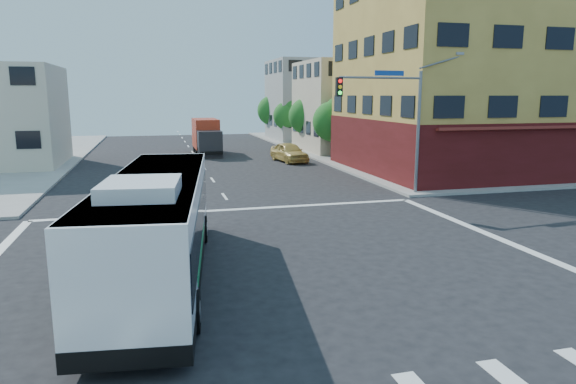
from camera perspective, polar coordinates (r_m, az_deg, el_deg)
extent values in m
plane|color=black|center=(17.02, -1.06, -8.79)|extent=(120.00, 120.00, 0.00)
cube|color=gray|center=(63.99, 22.75, 4.88)|extent=(50.00, 50.00, 0.15)
cube|color=gold|center=(41.58, 20.63, 11.88)|extent=(18.00, 15.00, 14.00)
cube|color=#541314|center=(41.72, 20.17, 5.01)|extent=(18.09, 15.08, 4.00)
cube|color=maroon|center=(36.03, 26.78, 6.27)|extent=(16.00, 1.60, 0.51)
cube|color=#C5B697|center=(53.78, 8.12, 9.37)|extent=(12.00, 10.00, 9.00)
cube|color=gray|center=(66.90, 3.43, 10.13)|extent=(12.00, 10.00, 10.00)
cylinder|color=slate|center=(30.23, 14.24, 6.26)|extent=(0.18, 0.18, 7.00)
cylinder|color=slate|center=(28.81, 10.31, 12.38)|extent=(5.01, 0.62, 0.12)
cube|color=black|center=(27.61, 5.69, 11.54)|extent=(0.32, 0.30, 1.00)
sphere|color=#FF0C0C|center=(27.45, 5.83, 12.17)|extent=(0.20, 0.20, 0.20)
sphere|color=yellow|center=(27.45, 5.82, 11.54)|extent=(0.20, 0.20, 0.20)
sphere|color=#19FF33|center=(27.44, 5.81, 10.92)|extent=(0.20, 0.20, 0.20)
cube|color=navy|center=(29.07, 11.20, 12.83)|extent=(1.80, 0.22, 0.28)
cube|color=gray|center=(31.72, 18.49, 14.38)|extent=(0.50, 0.22, 0.14)
cylinder|color=#3A2715|center=(46.53, 4.94, 4.87)|extent=(0.28, 0.28, 1.92)
sphere|color=#1A5D1D|center=(46.35, 4.99, 7.83)|extent=(3.60, 3.60, 3.60)
sphere|color=#1A5D1D|center=(46.16, 5.60, 8.92)|extent=(2.52, 2.52, 2.52)
cylinder|color=#3A2715|center=(54.09, 2.09, 5.76)|extent=(0.28, 0.28, 1.99)
sphere|color=#1A5D1D|center=(53.93, 2.10, 8.42)|extent=(3.80, 3.80, 3.80)
sphere|color=#1A5D1D|center=(53.73, 2.62, 9.42)|extent=(2.66, 2.66, 2.66)
cylinder|color=#3A2715|center=(61.77, -0.07, 6.34)|extent=(0.28, 0.28, 1.89)
sphere|color=#1A5D1D|center=(61.64, -0.07, 8.47)|extent=(3.40, 3.40, 3.40)
sphere|color=#1A5D1D|center=(61.42, 0.37, 9.26)|extent=(2.38, 2.38, 2.38)
cylinder|color=#3A2715|center=(69.52, -1.75, 6.88)|extent=(0.28, 0.28, 2.03)
sphere|color=#1A5D1D|center=(69.39, -1.76, 9.04)|extent=(4.00, 4.00, 4.00)
sphere|color=#1A5D1D|center=(69.17, -1.38, 9.86)|extent=(2.80, 2.80, 2.80)
cube|color=black|center=(16.68, -14.03, -7.50)|extent=(4.10, 12.49, 0.46)
cube|color=white|center=(16.34, -14.23, -3.33)|extent=(4.09, 12.46, 2.91)
cube|color=black|center=(16.30, -14.26, -2.72)|extent=(4.09, 12.10, 1.27)
cube|color=black|center=(22.23, -12.51, 0.63)|extent=(2.38, 0.36, 1.38)
cube|color=#E5590C|center=(22.11, -12.61, 3.25)|extent=(1.94, 0.29, 0.29)
cube|color=white|center=(16.07, -14.46, 1.49)|extent=(4.01, 12.21, 0.12)
cube|color=white|center=(13.04, -16.04, 0.41)|extent=(2.08, 2.45, 0.37)
cube|color=#11803C|center=(16.26, -18.93, -6.37)|extent=(0.71, 5.57, 0.29)
cube|color=#11803C|center=(15.94, -9.60, -6.26)|extent=(0.71, 5.57, 0.29)
cylinder|color=black|center=(20.58, -16.23, -4.22)|extent=(0.43, 1.09, 1.06)
cylinder|color=#99999E|center=(20.60, -16.63, -4.22)|extent=(0.11, 0.53, 0.53)
cylinder|color=black|center=(20.35, -9.42, -4.10)|extent=(0.43, 1.09, 1.06)
cylinder|color=#99999E|center=(20.35, -9.02, -4.09)|extent=(0.11, 0.53, 0.53)
cylinder|color=black|center=(13.30, -21.25, -12.87)|extent=(0.43, 1.09, 1.06)
cylinder|color=#99999E|center=(13.33, -21.86, -12.85)|extent=(0.11, 0.53, 0.53)
cylinder|color=black|center=(12.94, -10.43, -12.95)|extent=(0.43, 1.09, 1.06)
cylinder|color=#99999E|center=(12.93, -9.78, -12.95)|extent=(0.11, 0.53, 0.53)
cube|color=#242328|center=(48.01, -8.69, 5.28)|extent=(2.16, 2.07, 2.44)
cube|color=black|center=(47.09, -8.58, 5.63)|extent=(1.97, 0.08, 0.94)
cube|color=#B3311B|center=(51.48, -9.15, 6.46)|extent=(2.27, 5.26, 2.81)
cube|color=black|center=(50.49, -8.97, 4.73)|extent=(2.09, 7.51, 0.28)
cylinder|color=black|center=(48.17, -9.86, 4.36)|extent=(0.27, 0.94, 0.94)
cylinder|color=black|center=(48.38, -7.53, 4.45)|extent=(0.27, 0.94, 0.94)
cylinder|color=black|center=(50.87, -10.13, 4.68)|extent=(0.27, 0.94, 0.94)
cylinder|color=black|center=(51.07, -7.93, 4.77)|extent=(0.27, 0.94, 0.94)
cylinder|color=black|center=(53.19, -10.35, 4.93)|extent=(0.27, 0.94, 0.94)
cylinder|color=black|center=(53.38, -8.24, 5.02)|extent=(0.27, 0.94, 0.94)
imported|color=#D2B156|center=(44.38, 0.13, 4.46)|extent=(2.70, 5.13, 1.66)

